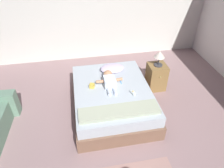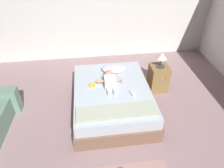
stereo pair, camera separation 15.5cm
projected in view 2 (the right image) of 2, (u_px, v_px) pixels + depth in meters
name	position (u px, v px, depth m)	size (l,w,h in m)	color
ground_plane	(110.00, 145.00, 3.34)	(8.00, 8.00, 0.00)	gray
wall_behind_bed	(94.00, 2.00, 4.86)	(8.00, 0.12, 2.83)	silver
bed	(112.00, 99.00, 3.90)	(1.42, 1.84, 0.49)	brown
pillow	(114.00, 68.00, 4.18)	(0.48, 0.35, 0.12)	silver
baby	(110.00, 80.00, 3.83)	(0.50, 0.63, 0.18)	silver
toothbrush	(121.00, 81.00, 3.91)	(0.02, 0.16, 0.02)	#3493EB
nightstand	(158.00, 78.00, 4.36)	(0.37, 0.40, 0.57)	olive
lamp	(162.00, 57.00, 4.04)	(0.22, 0.22, 0.32)	#333338
blanket	(117.00, 111.00, 3.23)	(1.28, 0.30, 0.06)	#AAB298
toy_block	(92.00, 85.00, 3.76)	(0.11, 0.11, 0.08)	gold
baby_bottle	(133.00, 93.00, 3.59)	(0.09, 0.12, 0.08)	white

